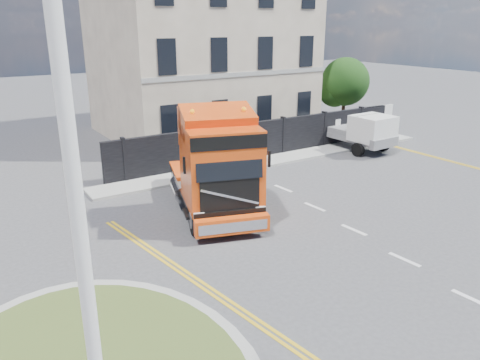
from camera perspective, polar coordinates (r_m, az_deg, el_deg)
ground at (r=15.47m, az=4.92°, el=-8.04°), size 120.00×120.00×0.00m
hoarding_fence at (r=25.65m, az=4.42°, el=5.20°), size 18.80×0.25×2.00m
georgian_building at (r=31.03m, az=-4.91°, el=16.41°), size 12.30×10.30×12.80m
tree at (r=32.69m, az=12.40°, el=11.36°), size 3.20×3.20×4.80m
pavement_far at (r=24.88m, az=4.59°, el=2.53°), size 20.00×1.60×0.12m
truck at (r=17.18m, az=-2.81°, el=1.29°), size 4.44×7.20×4.05m
flatbed_pickup at (r=27.27m, az=14.84°, el=5.74°), size 2.28×5.16×2.12m
lamppost_island at (r=5.75m, az=-18.23°, el=-12.21°), size 0.24×0.48×7.79m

